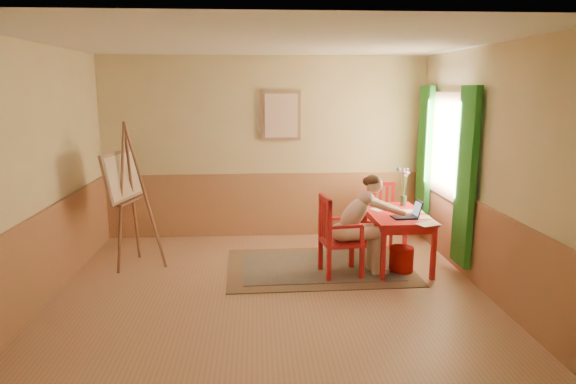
{
  "coord_description": "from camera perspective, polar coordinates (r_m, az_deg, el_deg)",
  "views": [
    {
      "loc": [
        -0.14,
        -5.58,
        2.32
      ],
      "look_at": [
        0.25,
        0.55,
        1.05
      ],
      "focal_mm": 31.55,
      "sensor_mm": 36.0,
      "label": 1
    }
  ],
  "objects": [
    {
      "name": "easel",
      "position": [
        6.85,
        -17.89,
        1.1
      ],
      "size": [
        0.71,
        0.85,
        1.91
      ],
      "color": "brown",
      "rests_on": "room"
    },
    {
      "name": "window",
      "position": [
        7.22,
        17.18,
        3.4
      ],
      "size": [
        0.12,
        2.01,
        2.2
      ],
      "color": "white",
      "rests_on": "room"
    },
    {
      "name": "papers",
      "position": [
        6.65,
        13.56,
        -2.54
      ],
      "size": [
        0.69,
        1.06,
        0.0
      ],
      "color": "white",
      "rests_on": "table"
    },
    {
      "name": "room",
      "position": [
        5.66,
        -2.18,
        2.31
      ],
      "size": [
        5.04,
        4.54,
        2.84
      ],
      "color": "tan",
      "rests_on": "ground"
    },
    {
      "name": "vase",
      "position": [
        7.15,
        12.9,
        0.44
      ],
      "size": [
        0.18,
        0.26,
        0.53
      ],
      "color": "#3F724C",
      "rests_on": "table"
    },
    {
      "name": "wainscot",
      "position": [
        6.64,
        -2.3,
        -4.25
      ],
      "size": [
        5.0,
        4.5,
        1.0
      ],
      "color": "#BA7C51",
      "rests_on": "room"
    },
    {
      "name": "laptop",
      "position": [
        6.53,
        13.41,
        -2.45
      ],
      "size": [
        0.37,
        0.24,
        0.21
      ],
      "color": "#1E2338",
      "rests_on": "table"
    },
    {
      "name": "chair_back",
      "position": [
        7.66,
        10.27,
        -2.5
      ],
      "size": [
        0.52,
        0.53,
        0.94
      ],
      "color": "red",
      "rests_on": "room"
    },
    {
      "name": "figure",
      "position": [
        6.36,
        8.16,
        -3.16
      ],
      "size": [
        0.97,
        0.47,
        1.28
      ],
      "color": "beige",
      "rests_on": "room"
    },
    {
      "name": "table",
      "position": [
        6.78,
        12.08,
        -3.03
      ],
      "size": [
        0.75,
        1.21,
        0.72
      ],
      "color": "red",
      "rests_on": "room"
    },
    {
      "name": "wall_portrait",
      "position": [
        7.81,
        -0.77,
        8.6
      ],
      "size": [
        0.6,
        0.05,
        0.76
      ],
      "color": "#946C4E",
      "rests_on": "room"
    },
    {
      "name": "rug",
      "position": [
        6.74,
        3.54,
        -8.4
      ],
      "size": [
        2.44,
        1.66,
        0.02
      ],
      "color": "#8C7251",
      "rests_on": "room"
    },
    {
      "name": "wastebasket",
      "position": [
        6.68,
        12.64,
        -7.43
      ],
      "size": [
        0.41,
        0.41,
        0.33
      ],
      "primitive_type": "cylinder",
      "rotation": [
        0.0,
        0.0,
        0.44
      ],
      "color": "#9F0E0D",
      "rests_on": "room"
    },
    {
      "name": "chair_left",
      "position": [
        6.33,
        5.55,
        -5.0
      ],
      "size": [
        0.52,
        0.51,
        1.02
      ],
      "color": "red",
      "rests_on": "room"
    }
  ]
}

